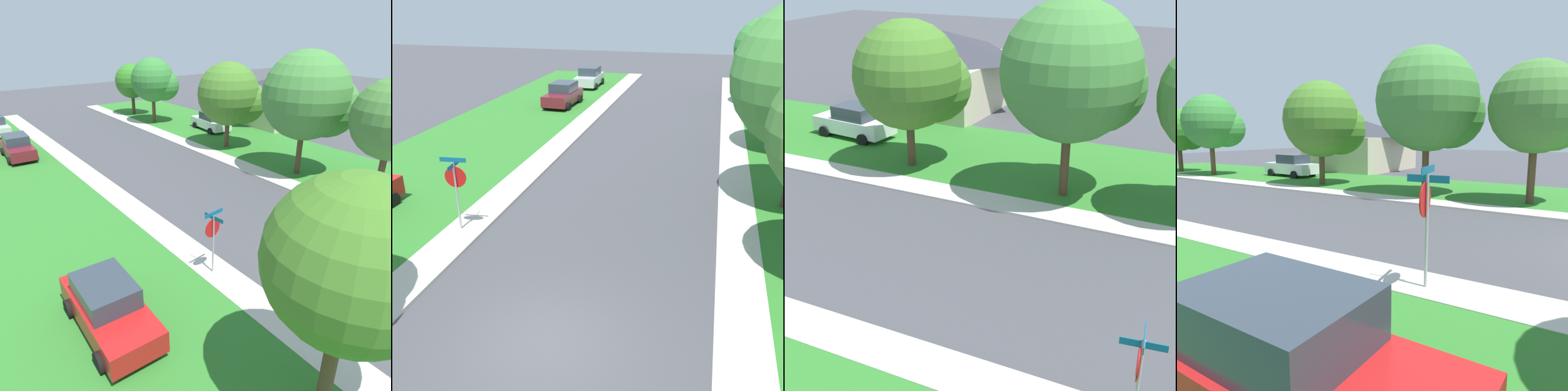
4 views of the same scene
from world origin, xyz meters
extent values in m
cube|color=beige|center=(4.70, 12.00, 0.05)|extent=(1.40, 56.00, 0.10)
cube|color=#2D7528|center=(9.40, 12.00, 0.04)|extent=(8.00, 56.00, 0.08)
cube|color=beige|center=(-4.70, 12.00, 0.05)|extent=(1.40, 56.00, 0.10)
cylinder|color=#9E9EA3|center=(-4.84, 4.58, 1.30)|extent=(0.07, 0.07, 2.60)
cylinder|color=red|center=(-4.85, 4.63, 2.05)|extent=(0.76, 0.13, 0.76)
cylinder|color=white|center=(-4.85, 4.65, 2.05)|extent=(0.66, 0.09, 0.67)
cylinder|color=red|center=(-4.85, 4.65, 2.05)|extent=(0.54, 0.07, 0.55)
cube|color=#0F5B84|center=(-4.84, 4.58, 2.69)|extent=(0.92, 0.14, 0.16)
cube|color=#0F5B84|center=(-4.84, 4.58, 2.50)|extent=(0.14, 0.92, 0.16)
cube|color=red|center=(-9.33, 4.26, 0.70)|extent=(1.90, 4.34, 0.76)
cube|color=#2D3842|center=(-9.33, 4.46, 1.42)|extent=(1.65, 2.14, 0.68)
cylinder|color=black|center=(-8.40, 5.57, 0.32)|extent=(0.26, 0.65, 0.64)
cube|color=white|center=(9.18, 22.06, 0.70)|extent=(2.22, 4.46, 0.76)
cube|color=#2D3842|center=(9.16, 21.86, 1.42)|extent=(1.80, 2.25, 0.68)
cylinder|color=black|center=(8.42, 23.47, 0.32)|extent=(0.30, 0.66, 0.64)
cylinder|color=black|center=(10.21, 23.30, 0.32)|extent=(0.30, 0.66, 0.64)
cylinder|color=black|center=(8.15, 20.82, 0.32)|extent=(0.30, 0.66, 0.64)
cylinder|color=black|center=(9.95, 20.64, 0.32)|extent=(0.30, 0.66, 0.64)
cylinder|color=#4C3823|center=(6.80, 17.05, 1.29)|extent=(0.36, 0.36, 2.57)
sphere|color=#447927|center=(6.80, 17.05, 4.25)|extent=(4.80, 4.80, 4.80)
sphere|color=#447927|center=(7.88, 16.33, 3.65)|extent=(3.36, 3.36, 3.36)
cylinder|color=#4C3823|center=(6.67, 32.65, 1.19)|extent=(0.36, 0.36, 2.38)
sphere|color=#307C21|center=(6.67, 32.65, 3.64)|extent=(3.61, 3.61, 3.61)
sphere|color=#307C21|center=(7.48, 32.10, 3.19)|extent=(2.53, 2.53, 2.53)
cylinder|color=#4C3823|center=(6.54, 9.67, 1.61)|extent=(0.36, 0.36, 3.23)
sphere|color=#418238|center=(6.54, 9.67, 5.12)|extent=(5.41, 5.41, 5.41)
sphere|color=#418238|center=(7.76, 8.85, 4.45)|extent=(3.79, 3.79, 3.79)
cylinder|color=#4C3823|center=(6.47, 27.88, 1.39)|extent=(0.36, 0.36, 2.78)
sphere|color=#347E33|center=(6.47, 27.88, 4.26)|extent=(4.20, 4.20, 4.20)
sphere|color=#347E33|center=(7.42, 27.25, 3.73)|extent=(2.94, 2.94, 2.94)
cylinder|color=#4C3823|center=(6.89, 4.36, 1.55)|extent=(0.36, 0.36, 3.09)
sphere|color=#437B34|center=(6.89, 4.36, 4.60)|extent=(4.29, 4.29, 4.29)
sphere|color=#437B34|center=(7.86, 3.72, 4.06)|extent=(3.00, 3.00, 3.00)
cube|color=beige|center=(17.13, 20.88, 1.50)|extent=(8.56, 7.39, 3.00)
pyramid|color=#33333D|center=(17.13, 20.88, 3.80)|extent=(9.18, 8.01, 1.60)
cube|color=#51331E|center=(17.21, 24.50, 1.05)|extent=(1.00, 0.08, 2.10)
camera|label=1|loc=(-12.57, -4.61, 8.90)|focal=33.71mm
camera|label=2|loc=(3.37, -8.18, 7.81)|focal=42.04mm
camera|label=3|loc=(-14.01, 3.72, 9.55)|focal=51.75mm
camera|label=4|loc=(-12.10, 1.44, 3.48)|focal=34.44mm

